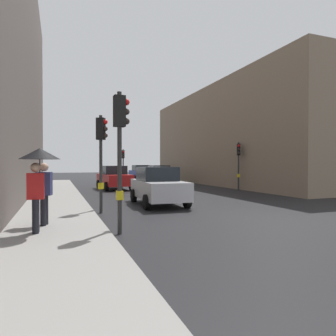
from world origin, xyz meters
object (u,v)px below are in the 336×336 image
(traffic_light_near_right, at_px, (101,146))
(car_red_sedan, at_px, (114,177))
(car_white_compact, at_px, (158,174))
(pedestrian_with_grey_backpack, at_px, (43,190))
(traffic_light_mid_street, at_px, (239,157))
(car_blue_van, at_px, (140,173))
(pedestrian_with_umbrella, at_px, (38,166))
(traffic_light_far_median, at_px, (123,159))
(car_silver_hatchback, at_px, (158,186))
(traffic_light_near_left, at_px, (120,136))

(traffic_light_near_right, relative_size, car_red_sedan, 0.87)
(car_white_compact, relative_size, pedestrian_with_grey_backpack, 2.38)
(traffic_light_mid_street, height_order, car_blue_van, traffic_light_mid_street)
(traffic_light_mid_street, height_order, pedestrian_with_umbrella, traffic_light_mid_street)
(traffic_light_far_median, xyz_separation_m, car_red_sedan, (-2.48, -8.52, -1.48))
(traffic_light_far_median, relative_size, car_silver_hatchback, 0.80)
(traffic_light_near_right, height_order, car_blue_van, traffic_light_near_right)
(car_blue_van, relative_size, car_silver_hatchback, 0.99)
(car_red_sedan, bearing_deg, traffic_light_far_median, 73.80)
(car_blue_van, bearing_deg, pedestrian_with_grey_backpack, -110.89)
(car_red_sedan, distance_m, pedestrian_with_grey_backpack, 14.08)
(traffic_light_mid_street, relative_size, pedestrian_with_grey_backpack, 1.96)
(pedestrian_with_grey_backpack, bearing_deg, traffic_light_mid_street, 36.46)
(car_white_compact, distance_m, car_blue_van, 6.49)
(car_white_compact, bearing_deg, traffic_light_mid_street, -71.38)
(traffic_light_near_left, xyz_separation_m, traffic_light_mid_street, (10.73, 10.56, -0.26))
(traffic_light_near_right, height_order, pedestrian_with_grey_backpack, traffic_light_near_right)
(traffic_light_far_median, bearing_deg, car_blue_van, 49.79)
(traffic_light_near_right, relative_size, pedestrian_with_umbrella, 1.76)
(car_white_compact, bearing_deg, traffic_light_near_left, -111.22)
(traffic_light_near_left, bearing_deg, car_red_sedan, 80.53)
(traffic_light_far_median, distance_m, traffic_light_mid_street, 13.78)
(traffic_light_mid_street, bearing_deg, pedestrian_with_grey_backpack, -143.54)
(traffic_light_mid_street, xyz_separation_m, car_red_sedan, (-8.31, 3.96, -1.51))
(car_red_sedan, distance_m, car_white_compact, 7.35)
(car_blue_van, height_order, pedestrian_with_grey_backpack, pedestrian_with_grey_backpack)
(traffic_light_far_median, bearing_deg, traffic_light_near_right, -104.20)
(traffic_light_near_right, bearing_deg, traffic_light_mid_street, 32.68)
(car_red_sedan, distance_m, pedestrian_with_umbrella, 15.04)
(car_silver_hatchback, relative_size, pedestrian_with_umbrella, 2.00)
(car_silver_hatchback, bearing_deg, traffic_light_mid_street, 33.87)
(traffic_light_near_left, distance_m, car_red_sedan, 14.83)
(traffic_light_near_left, height_order, traffic_light_mid_street, traffic_light_near_left)
(car_blue_van, xyz_separation_m, pedestrian_with_umbrella, (-9.60, -25.99, 0.96))
(pedestrian_with_umbrella, bearing_deg, car_red_sedan, 72.68)
(traffic_light_near_left, distance_m, pedestrian_with_grey_backpack, 2.75)
(car_silver_hatchback, bearing_deg, traffic_light_far_median, 83.35)
(car_blue_van, height_order, pedestrian_with_umbrella, pedestrian_with_umbrella)
(car_white_compact, bearing_deg, traffic_light_far_median, 129.39)
(traffic_light_near_left, bearing_deg, pedestrian_with_umbrella, 174.70)
(car_silver_hatchback, height_order, pedestrian_with_umbrella, pedestrian_with_umbrella)
(traffic_light_far_median, bearing_deg, traffic_light_mid_street, -64.97)
(traffic_light_far_median, height_order, car_white_compact, traffic_light_far_median)
(car_white_compact, bearing_deg, car_blue_van, 90.84)
(pedestrian_with_umbrella, bearing_deg, car_white_compact, 63.56)
(traffic_light_near_right, xyz_separation_m, pedestrian_with_umbrella, (-2.05, -3.48, -0.76))
(traffic_light_near_right, bearing_deg, pedestrian_with_grey_backpack, -128.41)
(traffic_light_near_left, height_order, car_white_compact, traffic_light_near_left)
(traffic_light_mid_street, distance_m, pedestrian_with_grey_backpack, 15.87)
(traffic_light_far_median, bearing_deg, car_red_sedan, -106.20)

